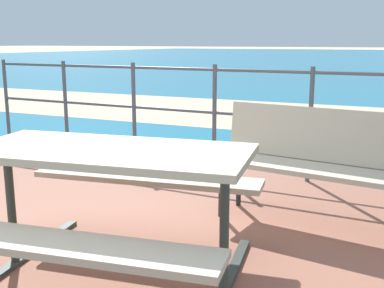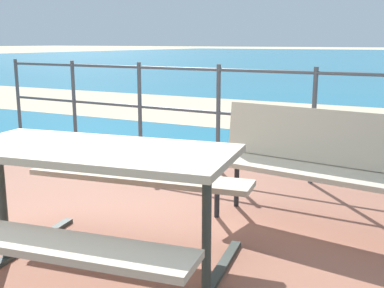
{
  "view_description": "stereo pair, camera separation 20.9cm",
  "coord_description": "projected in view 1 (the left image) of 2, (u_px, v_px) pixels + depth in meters",
  "views": [
    {
      "loc": [
        1.95,
        -2.04,
        1.38
      ],
      "look_at": [
        0.13,
        1.63,
        0.5
      ],
      "focal_mm": 44.65,
      "sensor_mm": 36.0,
      "label": 1
    },
    {
      "loc": [
        2.14,
        -1.94,
        1.38
      ],
      "look_at": [
        0.13,
        1.63,
        0.5
      ],
      "focal_mm": 44.65,
      "sensor_mm": 36.0,
      "label": 2
    }
  ],
  "objects": [
    {
      "name": "park_bench",
      "position": [
        328.0,
        157.0,
        3.38
      ],
      "size": [
        1.66,
        0.58,
        0.85
      ],
      "rotation": [
        0.0,
        0.0,
        -0.1
      ],
      "color": "#BCAD93",
      "rests_on": "patio_paving"
    },
    {
      "name": "picnic_table",
      "position": [
        109.0,
        182.0,
        2.58
      ],
      "size": [
        1.74,
        1.61,
        0.76
      ],
      "rotation": [
        0.0,
        0.0,
        0.18
      ],
      "color": "#BCAD93",
      "rests_on": "patio_paving"
    },
    {
      "name": "railing_fence",
      "position": [
        214.0,
        106.0,
        4.89
      ],
      "size": [
        5.94,
        0.04,
        1.1
      ],
      "color": "#4C5156",
      "rests_on": "patio_paving"
    },
    {
      "name": "patio_paving",
      "position": [
        54.0,
        267.0,
        2.92
      ],
      "size": [
        6.4,
        5.2,
        0.06
      ],
      "primitive_type": "cube",
      "color": "#935B47",
      "rests_on": "ground"
    },
    {
      "name": "ground_plane",
      "position": [
        54.0,
        271.0,
        2.92
      ],
      "size": [
        240.0,
        240.0,
        0.0
      ],
      "primitive_type": "plane",
      "color": "beige"
    },
    {
      "name": "beach_strip",
      "position": [
        309.0,
        117.0,
        8.87
      ],
      "size": [
        54.1,
        5.74,
        0.01
      ],
      "primitive_type": "cube",
      "rotation": [
        0.0,
        0.0,
        0.04
      ],
      "color": "beige",
      "rests_on": "ground"
    }
  ]
}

